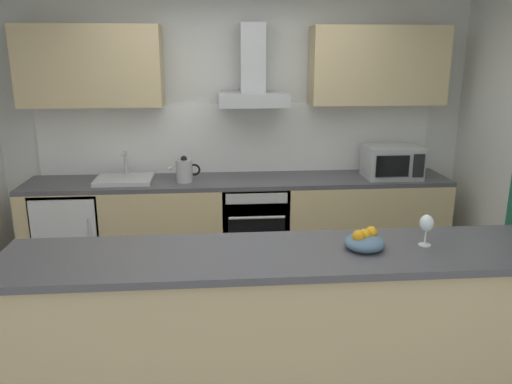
# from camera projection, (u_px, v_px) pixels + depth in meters

# --- Properties ---
(ground) EXTENTS (5.40, 4.52, 0.02)m
(ground) POSITION_uv_depth(u_px,v_px,m) (251.00, 356.00, 3.49)
(ground) COLOR gray
(wall_back) EXTENTS (5.40, 0.12, 2.60)m
(wall_back) POSITION_uv_depth(u_px,v_px,m) (237.00, 130.00, 4.89)
(wall_back) COLOR silver
(wall_back) RESTS_ON ground
(backsplash_tile) EXTENTS (3.74, 0.02, 0.66)m
(backsplash_tile) POSITION_uv_depth(u_px,v_px,m) (237.00, 138.00, 4.84)
(backsplash_tile) COLOR white
(counter_back) EXTENTS (3.87, 0.60, 0.90)m
(counter_back) POSITION_uv_depth(u_px,v_px,m) (240.00, 225.00, 4.76)
(counter_back) COLOR #D1B784
(counter_back) RESTS_ON ground
(counter_island) EXTENTS (3.23, 0.64, 0.99)m
(counter_island) POSITION_uv_depth(u_px,v_px,m) (300.00, 332.00, 2.83)
(counter_island) COLOR #D1B784
(counter_island) RESTS_ON ground
(upper_cabinets) EXTENTS (3.82, 0.32, 0.70)m
(upper_cabinets) POSITION_uv_depth(u_px,v_px,m) (237.00, 66.00, 4.51)
(upper_cabinets) COLOR #D1B784
(oven) EXTENTS (0.60, 0.62, 0.80)m
(oven) POSITION_uv_depth(u_px,v_px,m) (254.00, 225.00, 4.74)
(oven) COLOR slate
(oven) RESTS_ON ground
(refrigerator) EXTENTS (0.58, 0.60, 0.85)m
(refrigerator) POSITION_uv_depth(u_px,v_px,m) (74.00, 233.00, 4.61)
(refrigerator) COLOR white
(refrigerator) RESTS_ON ground
(microwave) EXTENTS (0.50, 0.38, 0.30)m
(microwave) POSITION_uv_depth(u_px,v_px,m) (392.00, 162.00, 4.66)
(microwave) COLOR #B7BABC
(microwave) RESTS_ON counter_back
(sink) EXTENTS (0.50, 0.40, 0.26)m
(sink) POSITION_uv_depth(u_px,v_px,m) (124.00, 179.00, 4.53)
(sink) COLOR silver
(sink) RESTS_ON counter_back
(kettle) EXTENTS (0.29, 0.15, 0.24)m
(kettle) POSITION_uv_depth(u_px,v_px,m) (184.00, 170.00, 4.51)
(kettle) COLOR #B7BABC
(kettle) RESTS_ON counter_back
(range_hood) EXTENTS (0.62, 0.45, 0.72)m
(range_hood) POSITION_uv_depth(u_px,v_px,m) (253.00, 80.00, 4.51)
(range_hood) COLOR #B7BABC
(wine_glass) EXTENTS (0.08, 0.08, 0.18)m
(wine_glass) POSITION_uv_depth(u_px,v_px,m) (427.00, 224.00, 2.75)
(wine_glass) COLOR silver
(wine_glass) RESTS_ON counter_island
(fruit_bowl) EXTENTS (0.22, 0.22, 0.13)m
(fruit_bowl) POSITION_uv_depth(u_px,v_px,m) (364.00, 241.00, 2.72)
(fruit_bowl) COLOR slate
(fruit_bowl) RESTS_ON counter_island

